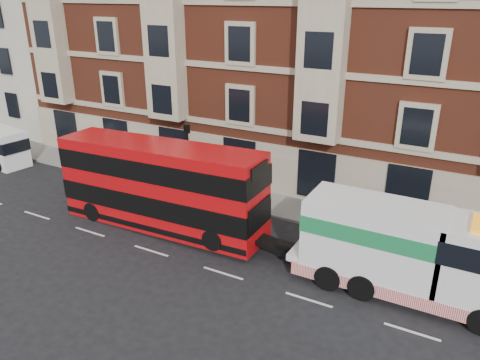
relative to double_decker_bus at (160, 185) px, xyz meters
name	(u,v)px	position (x,y,z in m)	size (l,w,h in m)	color
ground	(223,273)	(4.99, -2.25, -2.41)	(120.00, 120.00, 0.00)	black
sidewalk	(290,208)	(4.99, 5.25, -2.34)	(90.00, 3.00, 0.15)	slate
victorian_terrace	(351,17)	(5.49, 12.75, 7.65)	(45.00, 12.00, 20.40)	brown
cream_block	(15,30)	(-25.01, 11.75, 5.93)	(16.00, 10.00, 16.80)	beige
lamp_post_west	(188,155)	(-1.01, 3.95, 0.26)	(0.35, 0.15, 4.35)	black
double_decker_bus	(160,185)	(0.00, 0.00, 0.00)	(11.26, 2.58, 4.56)	red
tow_truck	(404,250)	(12.06, 0.00, -0.42)	(9.01, 2.66, 3.76)	white
pedestrian	(105,151)	(-9.32, 5.63, -1.32)	(0.69, 0.45, 1.89)	#201A35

